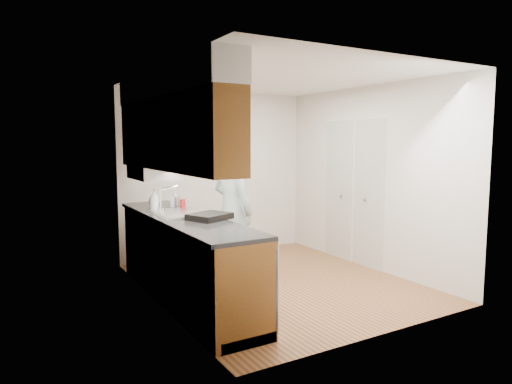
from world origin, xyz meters
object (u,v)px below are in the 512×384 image
soap_bottle_a (154,200)px  soap_bottle_b (175,198)px  soap_bottle_c (154,198)px  steel_can (177,202)px  person (232,201)px  soda_can (183,204)px  dish_rack (210,216)px

soap_bottle_a → soap_bottle_b: 0.35m
soap_bottle_a → soap_bottle_c: size_ratio=1.43×
soap_bottle_c → steel_can: size_ratio=1.37×
person → steel_can: 0.67m
soap_bottle_a → soap_bottle_b: soap_bottle_a is taller
soap_bottle_c → person: bearing=-39.9°
soda_can → steel_can: bearing=95.3°
soap_bottle_b → soda_can: bearing=-81.1°
person → soap_bottle_a: person is taller
soap_bottle_a → soda_can: 0.35m
soap_bottle_c → steel_can: 0.37m
soap_bottle_a → soap_bottle_b: bearing=27.9°
soap_bottle_b → soda_can: size_ratio=1.82×
soap_bottle_c → soda_can: bearing=-65.2°
person → dish_rack: person is taller
soda_can → steel_can: (-0.01, 0.15, 0.01)m
soap_bottle_c → steel_can: bearing=-57.6°
soap_bottle_a → soap_bottle_b: size_ratio=1.22×
soap_bottle_c → soap_bottle_a: bearing=-107.1°
person → soda_can: bearing=58.7°
soap_bottle_a → soda_can: bearing=-5.5°
soap_bottle_a → steel_can: bearing=19.2°
soda_can → person: bearing=-19.0°
person → soap_bottle_c: (-0.78, 0.65, 0.01)m
soap_bottle_c → soap_bottle_b: bearing=-55.3°
soap_bottle_c → soda_can: (0.21, -0.45, -0.03)m
person → soap_bottle_c: bearing=37.8°
soap_bottle_b → steel_can: soap_bottle_b is taller
steel_can → dish_rack: bearing=-90.9°
steel_can → dish_rack: steel_can is taller
person → soap_bottle_a: size_ratio=7.69×
soap_bottle_b → soap_bottle_c: soap_bottle_b is taller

